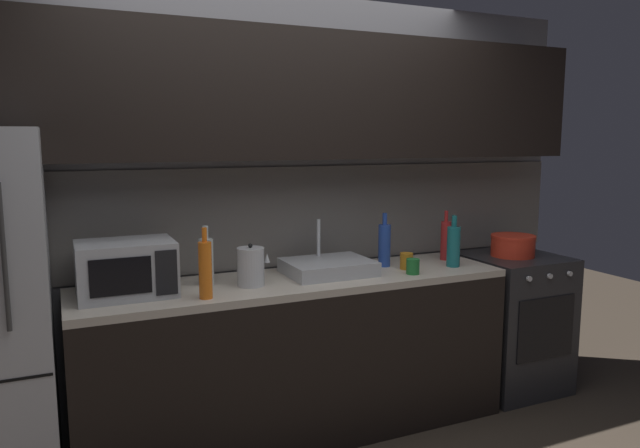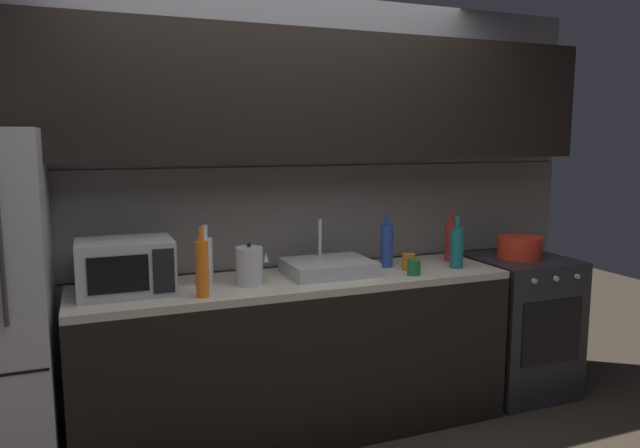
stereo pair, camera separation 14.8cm
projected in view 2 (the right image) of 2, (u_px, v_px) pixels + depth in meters
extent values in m
cube|color=slate|center=(275.00, 208.00, 3.57)|extent=(4.14, 0.10, 2.50)
cube|color=slate|center=(278.00, 217.00, 3.52)|extent=(4.14, 0.01, 0.60)
cube|color=black|center=(286.00, 96.00, 3.27)|extent=(3.81, 0.34, 0.70)
cube|color=black|center=(298.00, 359.00, 3.32)|extent=(2.40, 0.60, 0.86)
cube|color=#B2A899|center=(298.00, 282.00, 3.25)|extent=(2.40, 0.60, 0.04)
cylinder|color=#333333|center=(1.00, 255.00, 2.38)|extent=(0.02, 0.02, 0.60)
cube|color=#232326|center=(518.00, 324.00, 3.88)|extent=(0.60, 0.60, 0.90)
cube|color=black|center=(552.00, 332.00, 3.59)|extent=(0.45, 0.01, 0.40)
cylinder|color=#B2B2B7|center=(534.00, 281.00, 3.47)|extent=(0.03, 0.02, 0.03)
cylinder|color=#B2B2B7|center=(556.00, 279.00, 3.53)|extent=(0.03, 0.02, 0.03)
cylinder|color=#B2B2B7|center=(577.00, 276.00, 3.59)|extent=(0.03, 0.02, 0.03)
cube|color=#A8AAAF|center=(125.00, 266.00, 2.92)|extent=(0.46, 0.34, 0.27)
cube|color=black|center=(118.00, 275.00, 2.75)|extent=(0.28, 0.01, 0.18)
cube|color=black|center=(164.00, 271.00, 2.82)|extent=(0.10, 0.01, 0.22)
cube|color=#ADAFB5|center=(329.00, 267.00, 3.34)|extent=(0.48, 0.38, 0.08)
cylinder|color=silver|center=(320.00, 238.00, 3.44)|extent=(0.02, 0.02, 0.22)
cylinder|color=#B7BABF|center=(249.00, 266.00, 3.09)|extent=(0.14, 0.14, 0.20)
sphere|color=black|center=(249.00, 245.00, 3.07)|extent=(0.02, 0.02, 0.02)
cone|color=#B7BABF|center=(266.00, 257.00, 3.12)|extent=(0.03, 0.03, 0.05)
cylinder|color=#A82323|center=(450.00, 242.00, 3.69)|extent=(0.06, 0.06, 0.25)
cylinder|color=#A82323|center=(451.00, 217.00, 3.67)|extent=(0.02, 0.02, 0.07)
cylinder|color=#19666B|center=(457.00, 248.00, 3.49)|extent=(0.08, 0.08, 0.24)
cylinder|color=#19666B|center=(458.00, 222.00, 3.47)|extent=(0.03, 0.03, 0.07)
cylinder|color=orange|center=(202.00, 269.00, 2.85)|extent=(0.06, 0.06, 0.28)
cylinder|color=orange|center=(201.00, 234.00, 2.82)|extent=(0.02, 0.02, 0.07)
cylinder|color=#234299|center=(387.00, 246.00, 3.52)|extent=(0.07, 0.07, 0.25)
cylinder|color=#234299|center=(387.00, 219.00, 3.49)|extent=(0.03, 0.03, 0.07)
cylinder|color=silver|center=(206.00, 261.00, 3.10)|extent=(0.08, 0.08, 0.25)
cylinder|color=silver|center=(205.00, 232.00, 3.08)|extent=(0.03, 0.03, 0.07)
cylinder|color=#1E6B2D|center=(414.00, 267.00, 3.32)|extent=(0.07, 0.07, 0.09)
cylinder|color=#B27019|center=(408.00, 262.00, 3.45)|extent=(0.08, 0.08, 0.10)
cylinder|color=red|center=(520.00, 249.00, 3.80)|extent=(0.28, 0.28, 0.12)
cylinder|color=red|center=(520.00, 238.00, 3.79)|extent=(0.28, 0.28, 0.02)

